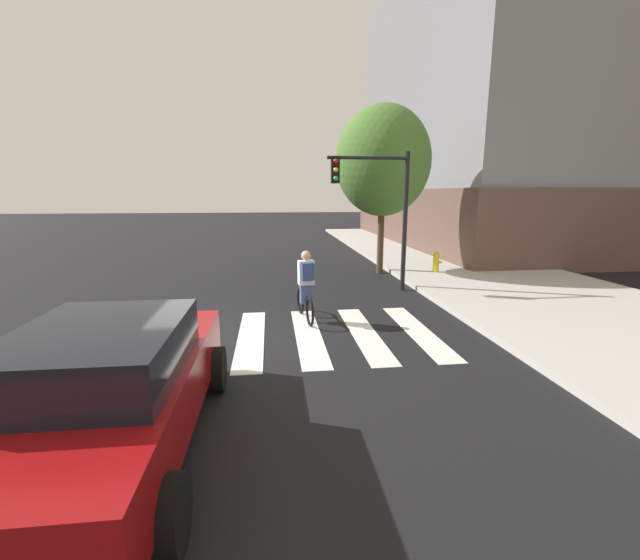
{
  "coord_description": "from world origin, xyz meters",
  "views": [
    {
      "loc": [
        1.02,
        -8.35,
        2.97
      ],
      "look_at": [
        2.17,
        1.22,
        0.95
      ],
      "focal_mm": 23.11,
      "sensor_mm": 36.0,
      "label": 1
    }
  ],
  "objects_px": {
    "street_tree_near": "(383,161)",
    "fire_hydrant": "(436,262)",
    "sedan_near": "(110,389)",
    "manhole_cover": "(153,377)",
    "cyclist": "(306,286)",
    "traffic_light_near": "(379,198)"
  },
  "relations": [
    {
      "from": "fire_hydrant",
      "to": "traffic_light_near",
      "type": "bearing_deg",
      "value": -143.01
    },
    {
      "from": "cyclist",
      "to": "traffic_light_near",
      "type": "distance_m",
      "value": 4.24
    },
    {
      "from": "manhole_cover",
      "to": "cyclist",
      "type": "xyz_separation_m",
      "value": [
        2.79,
        2.79,
        0.84
      ]
    },
    {
      "from": "manhole_cover",
      "to": "traffic_light_near",
      "type": "relative_size",
      "value": 0.15
    },
    {
      "from": "manhole_cover",
      "to": "sedan_near",
      "type": "xyz_separation_m",
      "value": [
        0.15,
        -2.07,
        0.82
      ]
    },
    {
      "from": "sedan_near",
      "to": "fire_hydrant",
      "type": "xyz_separation_m",
      "value": [
        7.87,
        9.76,
        -0.29
      ]
    },
    {
      "from": "manhole_cover",
      "to": "street_tree_near",
      "type": "xyz_separation_m",
      "value": [
        6.11,
        8.48,
        4.12
      ]
    },
    {
      "from": "traffic_light_near",
      "to": "fire_hydrant",
      "type": "xyz_separation_m",
      "value": [
        2.78,
        2.09,
        -2.33
      ]
    },
    {
      "from": "street_tree_near",
      "to": "fire_hydrant",
      "type": "bearing_deg",
      "value": -22.28
    },
    {
      "from": "manhole_cover",
      "to": "fire_hydrant",
      "type": "distance_m",
      "value": 11.13
    },
    {
      "from": "cyclist",
      "to": "fire_hydrant",
      "type": "xyz_separation_m",
      "value": [
        5.23,
        4.91,
        -0.31
      ]
    },
    {
      "from": "sedan_near",
      "to": "street_tree_near",
      "type": "relative_size",
      "value": 0.75
    },
    {
      "from": "cyclist",
      "to": "fire_hydrant",
      "type": "bearing_deg",
      "value": 43.19
    },
    {
      "from": "manhole_cover",
      "to": "street_tree_near",
      "type": "relative_size",
      "value": 0.1
    },
    {
      "from": "manhole_cover",
      "to": "fire_hydrant",
      "type": "bearing_deg",
      "value": 43.81
    },
    {
      "from": "cyclist",
      "to": "manhole_cover",
      "type": "bearing_deg",
      "value": -135.06
    },
    {
      "from": "sedan_near",
      "to": "fire_hydrant",
      "type": "height_order",
      "value": "sedan_near"
    },
    {
      "from": "cyclist",
      "to": "fire_hydrant",
      "type": "height_order",
      "value": "cyclist"
    },
    {
      "from": "manhole_cover",
      "to": "fire_hydrant",
      "type": "height_order",
      "value": "fire_hydrant"
    },
    {
      "from": "manhole_cover",
      "to": "sedan_near",
      "type": "distance_m",
      "value": 2.23
    },
    {
      "from": "cyclist",
      "to": "traffic_light_near",
      "type": "xyz_separation_m",
      "value": [
        2.45,
        2.82,
        2.02
      ]
    },
    {
      "from": "manhole_cover",
      "to": "street_tree_near",
      "type": "bearing_deg",
      "value": 54.22
    }
  ]
}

